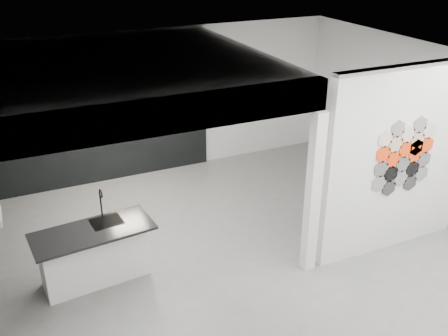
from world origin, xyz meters
TOP-DOWN VIEW (x-y plane):
  - floor at (0.00, 0.00)m, footprint 7.00×6.00m
  - partition_panel at (2.23, -1.00)m, footprint 2.45×0.15m
  - bay_clad_back at (-1.30, 2.97)m, footprint 4.40×0.04m
  - bulkhead at (-1.30, 1.00)m, footprint 4.40×4.00m
  - corner_column at (0.82, -1.00)m, footprint 0.16×0.16m
  - fascia_beam at (-1.30, -0.92)m, footprint 4.40×0.16m
  - display_shelf at (-1.20, 2.87)m, footprint 3.00×0.15m
  - kitchen_island at (-1.98, -0.04)m, footprint 1.63×0.84m
  - stockpot at (-2.12, 2.87)m, footprint 0.30×0.30m
  - kettle at (-0.24, 2.87)m, footprint 0.22×0.22m
  - glass_bowl at (0.15, 2.87)m, footprint 0.17×0.17m
  - glass_vase at (0.15, 2.87)m, footprint 0.11×0.11m
  - bottle_dark at (-1.57, 2.87)m, footprint 0.06×0.06m
  - utensil_cup at (-2.05, 2.87)m, footprint 0.09×0.09m
  - hex_tile_cluster at (2.26, -1.09)m, footprint 1.04×0.02m

SIDE VIEW (x-z plane):
  - floor at x=0.00m, z-range -0.01..0.00m
  - kitchen_island at x=-1.98m, z-range -0.21..1.06m
  - bay_clad_back at x=-1.30m, z-range 0.00..2.35m
  - corner_column at x=0.82m, z-range 0.00..2.35m
  - display_shelf at x=-1.20m, z-range 1.28..1.32m
  - utensil_cup at x=-2.05m, z-range 1.32..1.41m
  - glass_bowl at x=0.15m, z-range 1.32..1.43m
  - glass_vase at x=0.15m, z-range 1.32..1.46m
  - bottle_dark at x=-1.57m, z-range 1.32..1.48m
  - partition_panel at x=2.23m, z-range 0.00..2.80m
  - kettle at x=-0.24m, z-range 1.32..1.48m
  - stockpot at x=-2.12m, z-range 1.32..1.51m
  - hex_tile_cluster at x=2.26m, z-range 0.92..2.09m
  - bulkhead at x=-1.30m, z-range 2.35..2.75m
  - fascia_beam at x=-1.30m, z-range 2.35..2.75m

